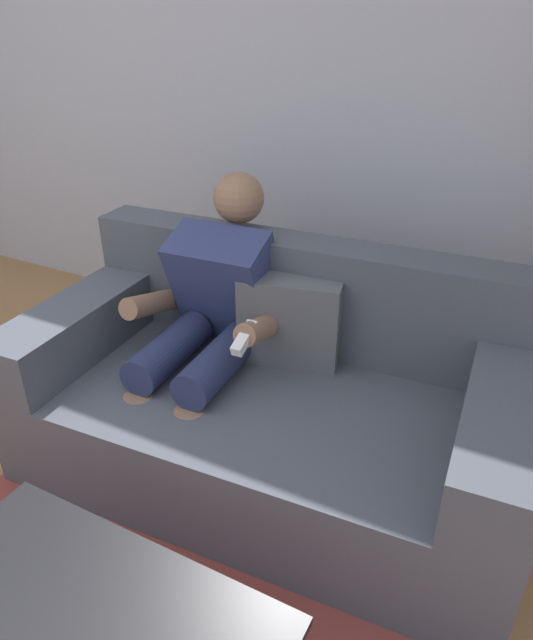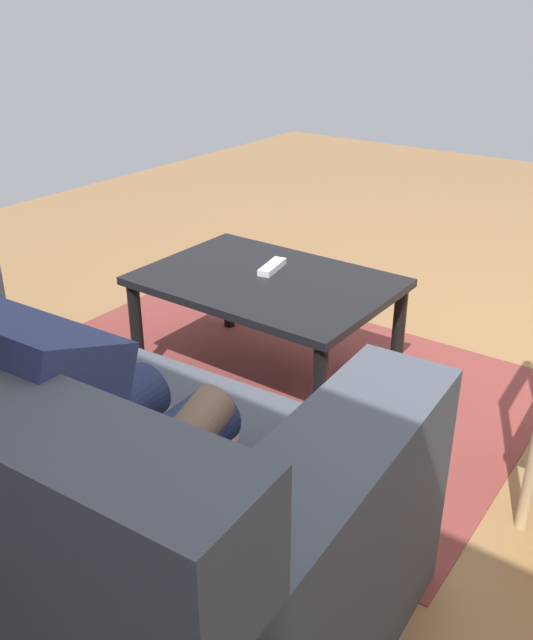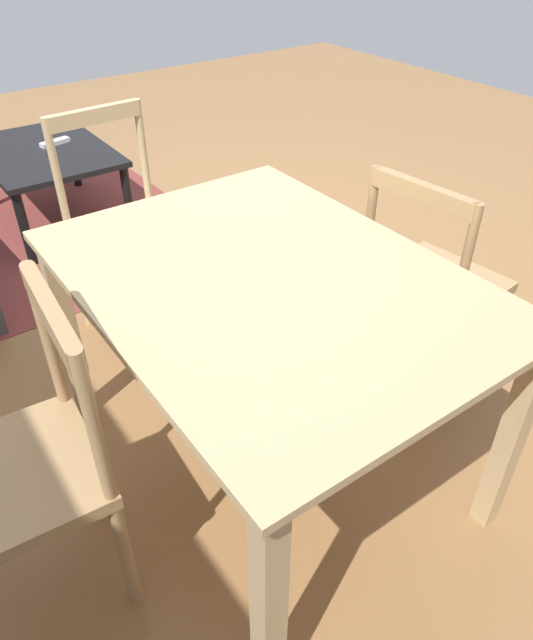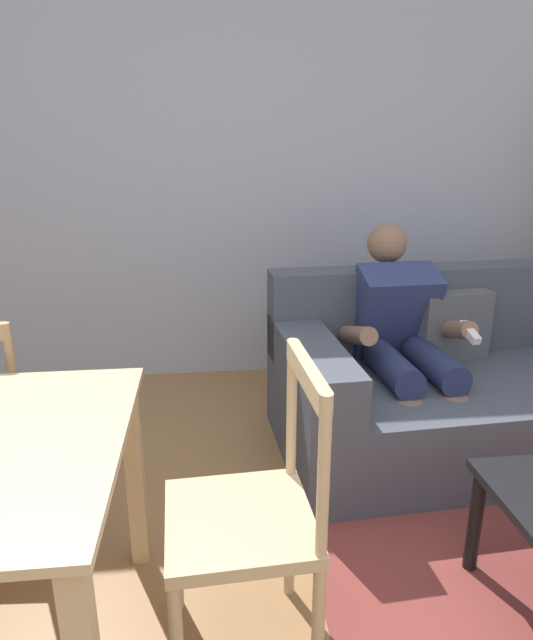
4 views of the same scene
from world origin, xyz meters
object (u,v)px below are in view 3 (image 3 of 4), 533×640
object	(u,v)px
dining_table	(266,307)
dining_chair_facing_couch	(129,233)
coffee_table	(45,159)
dining_chair_by_doorway	(431,286)
dining_chair_near_wall	(23,473)
tv_remote	(55,142)

from	to	relation	value
dining_table	dining_chair_facing_couch	bearing A→B (deg)	0.10
coffee_table	dining_chair_by_doorway	xyz separation A→B (m)	(-2.23, -0.69, 0.06)
dining_table	dining_chair_near_wall	size ratio (longest dim) A/B	1.43
dining_chair_facing_couch	dining_chair_by_doorway	distance (m)	1.23
dining_chair_near_wall	tv_remote	bearing A→B (deg)	-21.08
coffee_table	dining_chair_near_wall	distance (m)	2.37
dining_chair_by_doorway	dining_table	bearing A→B (deg)	89.75
tv_remote	dining_chair_near_wall	world-z (taller)	dining_chair_near_wall
dining_chair_facing_couch	dining_chair_by_doorway	xyz separation A→B (m)	(-0.98, -0.74, -0.03)
coffee_table	dining_chair_by_doorway	bearing A→B (deg)	-162.77
coffee_table	tv_remote	world-z (taller)	tv_remote
dining_chair_near_wall	dining_chair_facing_couch	distance (m)	1.23
dining_chair_facing_couch	dining_chair_near_wall	bearing A→B (deg)	142.95
dining_table	dining_chair_by_doorway	bearing A→B (deg)	-90.25
dining_chair_facing_couch	coffee_table	bearing A→B (deg)	-2.29
coffee_table	dining_table	bearing A→B (deg)	178.75
dining_table	dining_chair_by_doorway	size ratio (longest dim) A/B	1.46
dining_chair_by_doorway	dining_chair_facing_couch	bearing A→B (deg)	37.16
coffee_table	dining_chair_facing_couch	size ratio (longest dim) A/B	0.99
coffee_table	dining_chair_near_wall	world-z (taller)	dining_chair_near_wall
dining_chair_near_wall	dining_table	bearing A→B (deg)	-89.84
coffee_table	dining_table	world-z (taller)	dining_table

